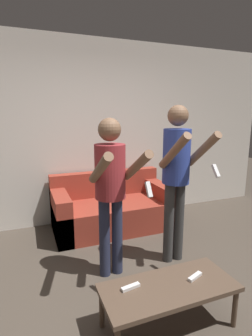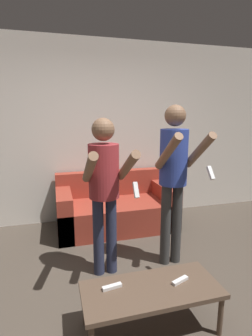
{
  "view_description": "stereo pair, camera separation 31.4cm",
  "coord_description": "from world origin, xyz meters",
  "px_view_note": "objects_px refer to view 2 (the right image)",
  "views": [
    {
      "loc": [
        -0.88,
        -1.65,
        1.64
      ],
      "look_at": [
        0.24,
        1.22,
        0.99
      ],
      "focal_mm": 28.0,
      "sensor_mm": 36.0,
      "label": 1
    },
    {
      "loc": [
        -0.58,
        -1.75,
        1.64
      ],
      "look_at": [
        0.24,
        1.22,
        0.99
      ],
      "focal_mm": 28.0,
      "sensor_mm": 36.0,
      "label": 2
    }
  ],
  "objects_px": {
    "couch": "(116,209)",
    "person_standing_left": "(104,182)",
    "remote_far": "(112,287)",
    "remote_near": "(180,280)",
    "person_standing_right": "(174,170)",
    "coffee_table": "(151,292)"
  },
  "relations": [
    {
      "from": "couch",
      "to": "person_standing_left",
      "type": "bearing_deg",
      "value": -108.39
    },
    {
      "from": "remote_far",
      "to": "remote_near",
      "type": "bearing_deg",
      "value": -7.28
    },
    {
      "from": "couch",
      "to": "person_standing_left",
      "type": "height_order",
      "value": "person_standing_left"
    },
    {
      "from": "person_standing_right",
      "to": "remote_near",
      "type": "bearing_deg",
      "value": -110.78
    },
    {
      "from": "couch",
      "to": "person_standing_right",
      "type": "bearing_deg",
      "value": -71.51
    },
    {
      "from": "person_standing_right",
      "to": "remote_far",
      "type": "xyz_separation_m",
      "value": [
        -0.83,
        -0.74,
        -0.69
      ]
    },
    {
      "from": "couch",
      "to": "person_standing_right",
      "type": "height_order",
      "value": "person_standing_right"
    },
    {
      "from": "person_standing_left",
      "to": "remote_near",
      "type": "relative_size",
      "value": 10.46
    },
    {
      "from": "person_standing_left",
      "to": "couch",
      "type": "bearing_deg",
      "value": 71.61
    },
    {
      "from": "person_standing_right",
      "to": "coffee_table",
      "type": "height_order",
      "value": "person_standing_right"
    },
    {
      "from": "coffee_table",
      "to": "remote_near",
      "type": "height_order",
      "value": "remote_near"
    },
    {
      "from": "person_standing_left",
      "to": "person_standing_right",
      "type": "height_order",
      "value": "person_standing_right"
    },
    {
      "from": "person_standing_left",
      "to": "remote_near",
      "type": "xyz_separation_m",
      "value": [
        0.43,
        -0.8,
        -0.62
      ]
    },
    {
      "from": "remote_near",
      "to": "person_standing_left",
      "type": "bearing_deg",
      "value": 118.34
    },
    {
      "from": "couch",
      "to": "coffee_table",
      "type": "xyz_separation_m",
      "value": [
        -0.17,
        -1.91,
        0.05
      ]
    },
    {
      "from": "coffee_table",
      "to": "remote_far",
      "type": "distance_m",
      "value": 0.3
    },
    {
      "from": "person_standing_right",
      "to": "couch",
      "type": "bearing_deg",
      "value": 108.49
    },
    {
      "from": "couch",
      "to": "remote_far",
      "type": "height_order",
      "value": "couch"
    },
    {
      "from": "remote_near",
      "to": "couch",
      "type": "bearing_deg",
      "value": 91.9
    },
    {
      "from": "remote_near",
      "to": "remote_far",
      "type": "distance_m",
      "value": 0.53
    },
    {
      "from": "remote_far",
      "to": "person_standing_right",
      "type": "bearing_deg",
      "value": 41.63
    },
    {
      "from": "person_standing_left",
      "to": "remote_far",
      "type": "distance_m",
      "value": 0.96
    }
  ]
}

